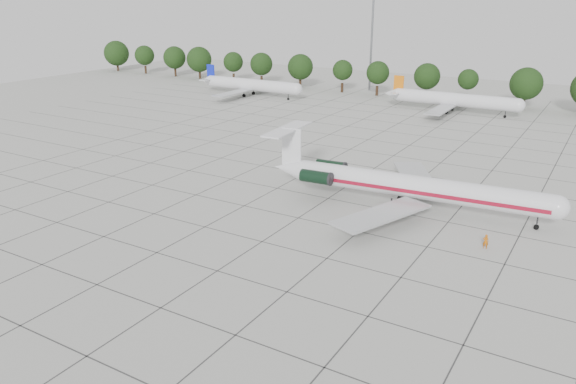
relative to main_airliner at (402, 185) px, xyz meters
name	(u,v)px	position (x,y,z in m)	size (l,w,h in m)	color
ground	(298,218)	(-9.37, -9.73, -3.08)	(260.00, 260.00, 0.00)	#B5B6AE
apron_joints	(351,184)	(-9.37, 5.27, -3.07)	(170.00, 170.00, 0.02)	#383838
main_airliner	(402,185)	(0.00, 0.00, 0.00)	(37.19, 29.15, 8.72)	silver
ground_crew	(486,241)	(12.05, -6.91, -2.26)	(0.60, 0.39, 1.64)	#C35C0B
bg_airliner_b	(251,85)	(-62.38, 57.50, -0.17)	(28.24, 27.20, 7.40)	silver
bg_airliner_c	(454,100)	(-10.79, 63.29, -0.17)	(28.24, 27.20, 7.40)	silver
tree_line	(427,76)	(-21.06, 75.27, 2.90)	(249.86, 8.44, 10.22)	#332114
floodlight_mast	(372,37)	(-39.37, 82.27, 11.20)	(1.60, 1.60, 25.45)	slate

